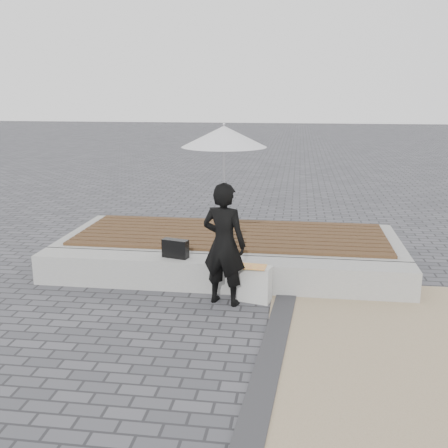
{
  "coord_description": "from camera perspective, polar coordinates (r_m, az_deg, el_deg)",
  "views": [
    {
      "loc": [
        0.97,
        -4.95,
        2.52
      ],
      "look_at": [
        0.12,
        1.11,
        1.0
      ],
      "focal_mm": 42.65,
      "sensor_mm": 36.0,
      "label": 1
    }
  ],
  "objects": [
    {
      "name": "parasol",
      "position": [
        6.13,
        0.0,
        9.37
      ],
      "size": [
        0.98,
        0.98,
        1.25
      ],
      "rotation": [
        0.0,
        0.0,
        -0.22
      ],
      "color": "silver",
      "rests_on": "ground"
    },
    {
      "name": "timber_platform",
      "position": [
        8.15,
        0.78,
        -2.58
      ],
      "size": [
        5.0,
        2.0,
        0.4
      ],
      "primitive_type": "cube",
      "color": "#9D9C98",
      "rests_on": "ground"
    },
    {
      "name": "ground",
      "position": [
        5.64,
        -2.88,
        -12.62
      ],
      "size": [
        80.0,
        80.0,
        0.0
      ],
      "primitive_type": "plane",
      "color": "#4C4C51",
      "rests_on": "ground"
    },
    {
      "name": "canvas_tote",
      "position": [
        6.6,
        3.16,
        -6.37
      ],
      "size": [
        0.47,
        0.29,
        0.46
      ],
      "primitive_type": "cube",
      "rotation": [
        0.0,
        0.0,
        -0.26
      ],
      "color": "#B9BAB5",
      "rests_on": "ground"
    },
    {
      "name": "handbag",
      "position": [
        7.01,
        -5.23,
        -2.64
      ],
      "size": [
        0.37,
        0.21,
        0.25
      ],
      "primitive_type": "cube",
      "rotation": [
        0.0,
        0.0,
        -0.25
      ],
      "color": "black",
      "rests_on": "seating_ledge"
    },
    {
      "name": "woman",
      "position": [
        6.36,
        0.0,
        -2.18
      ],
      "size": [
        0.63,
        0.5,
        1.5
      ],
      "primitive_type": "imported",
      "rotation": [
        0.0,
        0.0,
        2.86
      ],
      "color": "black",
      "rests_on": "ground"
    },
    {
      "name": "edging_band",
      "position": [
        5.11,
        4.62,
        -15.42
      ],
      "size": [
        0.61,
        5.2,
        0.04
      ],
      "primitive_type": "cube",
      "rotation": [
        0.0,
        0.0,
        -0.07
      ],
      "color": "#313133",
      "rests_on": "ground"
    },
    {
      "name": "magazine",
      "position": [
        6.47,
        3.15,
        -4.58
      ],
      "size": [
        0.33,
        0.26,
        0.01
      ],
      "primitive_type": "cube",
      "rotation": [
        0.0,
        0.0,
        -0.09
      ],
      "color": "#CD3D35",
      "rests_on": "canvas_tote"
    },
    {
      "name": "seating_ledge",
      "position": [
        7.01,
        -0.45,
        -5.35
      ],
      "size": [
        5.0,
        0.45,
        0.4
      ],
      "primitive_type": "cube",
      "color": "#A4A49F",
      "rests_on": "ground"
    },
    {
      "name": "timber_decking",
      "position": [
        8.09,
        0.79,
        -1.08
      ],
      "size": [
        4.6,
        1.8,
        0.04
      ],
      "primitive_type": null,
      "color": "brown",
      "rests_on": "timber_platform"
    }
  ]
}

